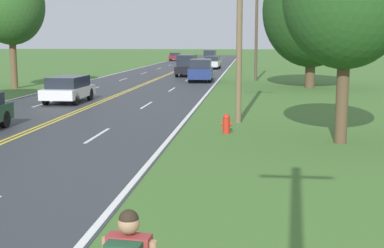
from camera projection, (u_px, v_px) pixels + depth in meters
fire_hydrant at (226, 123)px, 19.45m from camera, size 0.42×0.26×0.71m
utility_pole_midground at (240, 5)px, 21.27m from camera, size 1.80×0.24×9.16m
utility_pole_far at (257, 20)px, 43.88m from camera, size 1.80×0.24×9.74m
tree_mid_treeline at (312, 10)px, 37.12m from camera, size 6.88×6.88×9.39m
tree_right_cluster at (11, 6)px, 36.82m from camera, size 4.65×4.65×8.37m
car_white_hatchback_approaching at (68, 88)px, 28.97m from camera, size 1.83×4.01×1.43m
car_dark_blue_suv_mid_near at (201, 70)px, 43.65m from camera, size 2.00×4.38×1.83m
car_black_van_mid_far at (187, 65)px, 50.30m from camera, size 1.79×4.82×2.00m
car_silver_sedan_receding at (212, 62)px, 63.42m from camera, size 1.92×4.90×1.48m
car_dark_grey_van_distant at (210, 57)px, 77.42m from camera, size 1.86×4.57×1.94m
car_maroon_hatchback_horizon at (175, 56)px, 88.47m from camera, size 1.98×4.30×1.34m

